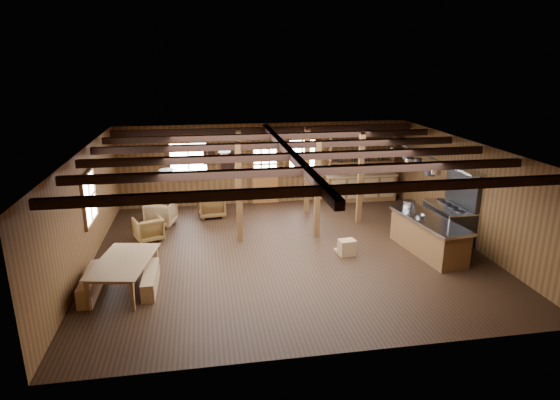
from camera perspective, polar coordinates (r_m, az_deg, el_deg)
name	(u,v)px	position (r m, az deg, el deg)	size (l,w,h in m)	color
room	(289,202)	(11.97, 1.07, -0.20)	(10.04, 9.04, 2.84)	black
ceiling_joists	(288,151)	(11.83, 0.95, 5.99)	(9.80, 8.82, 0.18)	black
timber_posts	(293,180)	(14.03, 1.60, 2.40)	(3.95, 2.35, 2.80)	#462914
back_door	(265,179)	(16.34, -1.80, 2.64)	(1.02, 0.08, 2.15)	brown
window_back_left	(188,161)	(16.06, -11.09, 4.70)	(1.32, 0.06, 1.32)	white
window_back_right	(302,157)	(16.41, 2.69, 5.26)	(1.02, 0.06, 1.32)	white
window_left	(89,198)	(12.53, -22.27, 0.24)	(0.14, 1.24, 1.32)	white
notice_boards	(221,159)	(16.05, -7.16, 5.02)	(1.08, 0.03, 0.90)	silver
back_counter	(360,184)	(16.96, 9.78, 1.95)	(2.55, 0.60, 2.45)	brown
pendant_lamps	(198,164)	(12.53, -9.96, 4.36)	(1.86, 2.36, 0.66)	#2D2D2F
pot_rack	(414,161)	(13.10, 15.98, 4.65)	(0.38, 3.00, 0.45)	#2D2D2F
kitchen_island	(428,235)	(12.85, 17.61, -4.15)	(1.21, 2.60, 1.20)	brown
step_stool	(347,247)	(12.33, 8.15, -5.75)	(0.47, 0.33, 0.42)	brown
commercial_range	(450,217)	(13.93, 20.07, -1.95)	(0.86, 1.68, 2.07)	#2D2D2F
dining_table	(127,275)	(10.95, -18.19, -8.69)	(2.00, 1.11, 0.70)	olive
bench_wall	(92,283)	(11.16, -21.98, -9.39)	(0.30, 1.59, 0.44)	brown
bench_aisle	(151,279)	(10.95, -15.50, -9.32)	(0.28, 1.48, 0.41)	brown
armchair_a	(148,229)	(13.64, -15.74, -3.40)	(0.71, 0.74, 0.67)	brown
armchair_b	(211,205)	(15.20, -8.40, -0.60)	(0.82, 0.85, 0.77)	brown
armchair_c	(161,214)	(14.70, -14.32, -1.62)	(0.80, 0.82, 0.75)	olive
counter_pot	(409,204)	(13.46, 15.45, -0.47)	(0.33, 0.33, 0.20)	silver
bowl	(420,216)	(12.78, 16.73, -1.85)	(0.23, 0.23, 0.06)	silver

